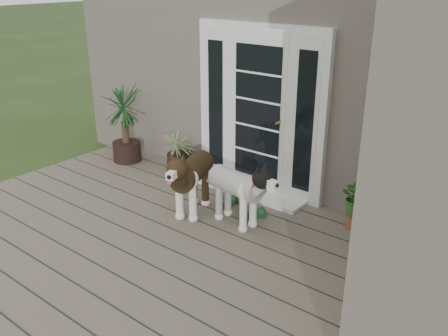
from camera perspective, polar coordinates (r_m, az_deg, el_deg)
The scene contains 13 objects.
deck at distance 5.05m, azimuth -8.85°, elevation -11.61°, with size 6.20×4.60×0.12m, color #6B5B4C.
house_main at distance 7.81m, azimuth 14.24°, elevation 11.99°, with size 7.40×4.00×3.10m, color #665E54.
door_unit at distance 6.23m, azimuth 4.17°, elevation 6.76°, with size 1.90×0.14×2.15m, color white.
door_step at distance 6.43m, azimuth 2.90°, elevation -2.65°, with size 1.60×0.40×0.05m, color white.
brindle_dog at distance 5.78m, azimuth -3.73°, elevation -1.69°, with size 0.40×0.94×0.78m, color #322312, non-canonical shape.
white_dog at distance 5.52m, azimuth 1.43°, elevation -3.10°, with size 0.38×0.88×0.73m, color silver, non-canonical shape.
spider_plant at distance 7.04m, azimuth -5.22°, elevation 2.30°, with size 0.64×0.64×0.68m, color #94B771, non-canonical shape.
yucca at distance 7.47m, azimuth -11.58°, elevation 5.10°, with size 0.81×0.81×1.17m, color black, non-canonical shape.
herb_a at distance 5.68m, azimuth 15.41°, elevation -4.39°, with size 0.41×0.41×0.52m, color #24661D.
herb_b at distance 5.17m, azimuth 16.65°, elevation -6.81°, with size 0.40×0.40×0.60m, color #1C601B.
sapling at distance 4.36m, azimuth 19.07°, elevation -4.47°, with size 0.51×0.51×1.72m, color #275D1A, non-canonical shape.
clog_left at distance 6.06m, azimuth 0.68°, elevation -4.07°, with size 0.13×0.29×0.09m, color #16371A, non-canonical shape.
clog_right at distance 5.79m, azimuth 3.47°, elevation -5.37°, with size 0.15×0.33×0.10m, color #163922, non-canonical shape.
Camera 1 is at (3.17, -2.37, 2.85)m, focal length 38.90 mm.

